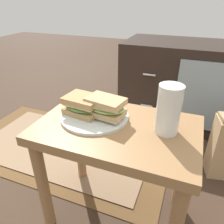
% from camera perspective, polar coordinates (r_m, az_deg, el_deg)
% --- Properties ---
extents(ground_plane, '(8.00, 8.00, 0.00)m').
position_cam_1_polar(ground_plane, '(1.07, 1.04, -24.94)').
color(ground_plane, '#3D2B1E').
extents(side_table, '(0.56, 0.36, 0.46)m').
position_cam_1_polar(side_table, '(0.80, 1.28, -9.10)').
color(side_table, olive).
rests_on(side_table, ground).
extents(tv_cabinet, '(0.96, 0.46, 0.58)m').
position_cam_1_polar(tv_cabinet, '(1.64, 20.33, 6.70)').
color(tv_cabinet, black).
rests_on(tv_cabinet, ground).
extents(area_rug, '(1.30, 0.69, 0.01)m').
position_cam_1_polar(area_rug, '(1.42, -12.25, -8.94)').
color(area_rug, brown).
rests_on(area_rug, ground).
extents(plate, '(0.25, 0.25, 0.01)m').
position_cam_1_polar(plate, '(0.80, -4.61, -1.00)').
color(plate, silver).
rests_on(plate, side_table).
extents(sandwich_front, '(0.15, 0.13, 0.07)m').
position_cam_1_polar(sandwich_front, '(0.80, -7.60, 1.88)').
color(sandwich_front, tan).
rests_on(sandwich_front, plate).
extents(sandwich_back, '(0.15, 0.11, 0.07)m').
position_cam_1_polar(sandwich_back, '(0.76, -1.72, 1.41)').
color(sandwich_back, tan).
rests_on(sandwich_back, plate).
extents(beer_glass, '(0.08, 0.08, 0.16)m').
position_cam_1_polar(beer_glass, '(0.70, 14.71, 0.46)').
color(beer_glass, silver).
rests_on(beer_glass, side_table).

